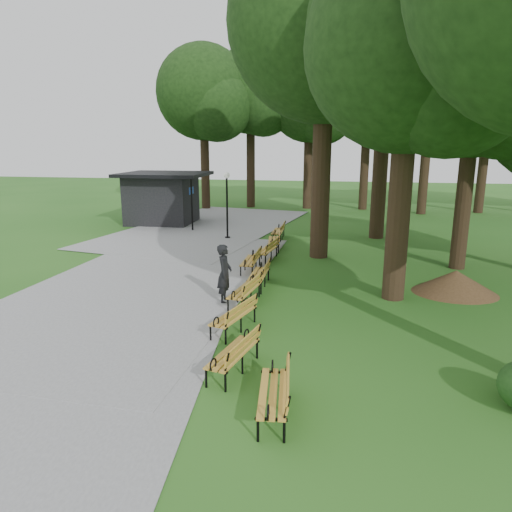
% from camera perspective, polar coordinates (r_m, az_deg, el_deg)
% --- Properties ---
extents(ground, '(100.00, 100.00, 0.00)m').
position_cam_1_polar(ground, '(13.56, -2.74, -7.47)').
color(ground, '#245B1A').
rests_on(ground, ground).
extents(path, '(12.00, 38.00, 0.06)m').
position_cam_1_polar(path, '(17.49, -13.31, -2.82)').
color(path, gray).
rests_on(path, ground).
extents(person, '(0.49, 0.71, 1.87)m').
position_cam_1_polar(person, '(14.49, -3.88, -2.19)').
color(person, black).
rests_on(person, ground).
extents(kiosk, '(5.08, 4.44, 3.15)m').
position_cam_1_polar(kiosk, '(29.53, -11.50, 6.99)').
color(kiosk, black).
rests_on(kiosk, ground).
extents(lamp_post, '(0.32, 0.32, 3.46)m').
position_cam_1_polar(lamp_post, '(24.10, -3.60, 7.89)').
color(lamp_post, black).
rests_on(lamp_post, ground).
extents(dirt_mound, '(2.32, 2.32, 0.79)m').
position_cam_1_polar(dirt_mound, '(16.85, 23.29, -2.93)').
color(dirt_mound, '#47301C').
rests_on(dirt_mound, ground).
extents(bench_0, '(0.84, 1.96, 0.88)m').
position_cam_1_polar(bench_0, '(8.87, 2.12, -16.46)').
color(bench_0, gold).
rests_on(bench_0, ground).
extents(bench_1, '(1.03, 1.99, 0.88)m').
position_cam_1_polar(bench_1, '(10.33, -2.83, -11.86)').
color(bench_1, gold).
rests_on(bench_1, ground).
extents(bench_2, '(1.12, 2.00, 0.88)m').
position_cam_1_polar(bench_2, '(12.42, -2.77, -7.33)').
color(bench_2, gold).
rests_on(bench_2, ground).
extents(bench_3, '(0.89, 1.97, 0.88)m').
position_cam_1_polar(bench_3, '(14.41, -1.45, -4.30)').
color(bench_3, gold).
rests_on(bench_3, ground).
extents(bench_4, '(0.66, 1.91, 0.88)m').
position_cam_1_polar(bench_4, '(16.16, 0.33, -2.29)').
color(bench_4, gold).
rests_on(bench_4, ground).
extents(bench_5, '(0.66, 1.91, 0.88)m').
position_cam_1_polar(bench_5, '(18.05, -0.68, -0.58)').
color(bench_5, gold).
rests_on(bench_5, ground).
extents(bench_6, '(0.90, 1.97, 0.88)m').
position_cam_1_polar(bench_6, '(19.80, 1.27, 0.71)').
color(bench_6, gold).
rests_on(bench_6, ground).
extents(bench_7, '(0.89, 1.97, 0.88)m').
position_cam_1_polar(bench_7, '(21.86, 2.21, 1.95)').
color(bench_7, gold).
rests_on(bench_7, ground).
extents(bench_8, '(0.67, 1.91, 0.88)m').
position_cam_1_polar(bench_8, '(24.14, 2.71, 3.07)').
color(bench_8, gold).
rests_on(bench_8, ground).
extents(lawn_tree_0, '(6.16, 6.16, 10.71)m').
position_cam_1_polar(lawn_tree_0, '(15.21, 18.48, 23.17)').
color(lawn_tree_0, black).
rests_on(lawn_tree_0, ground).
extents(lawn_tree_1, '(6.38, 6.38, 10.71)m').
position_cam_1_polar(lawn_tree_1, '(19.92, 25.55, 19.91)').
color(lawn_tree_1, black).
rests_on(lawn_tree_1, ground).
extents(lawn_tree_2, '(7.89, 7.89, 13.49)m').
position_cam_1_polar(lawn_tree_2, '(20.65, 8.61, 26.43)').
color(lawn_tree_2, black).
rests_on(lawn_tree_2, ground).
extents(lawn_tree_4, '(6.13, 6.13, 11.63)m').
position_cam_1_polar(lawn_tree_4, '(25.26, 15.73, 21.39)').
color(lawn_tree_4, black).
rests_on(lawn_tree_4, ground).
extents(tree_backdrop, '(35.78, 8.98, 15.86)m').
position_cam_1_polar(tree_backdrop, '(35.35, 18.14, 18.00)').
color(tree_backdrop, black).
rests_on(tree_backdrop, ground).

